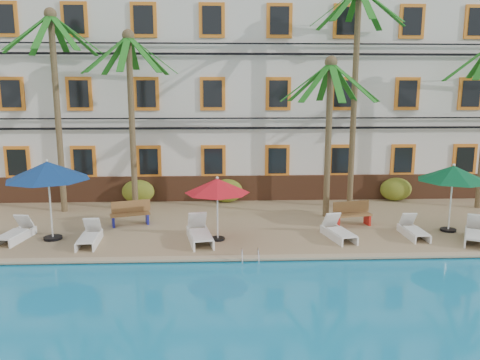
{
  "coord_description": "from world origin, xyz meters",
  "views": [
    {
      "loc": [
        -1.16,
        -14.7,
        5.41
      ],
      "look_at": [
        -0.42,
        3.0,
        2.0
      ],
      "focal_mm": 35.0,
      "sensor_mm": 36.0,
      "label": 1
    }
  ],
  "objects_px": {
    "lounger_e": "(413,230)",
    "bench_right": "(351,213)",
    "lounger_f": "(476,234)",
    "bench_left": "(130,213)",
    "lounger_d": "(338,231)",
    "palm_a": "(56,85)",
    "pool_ladder": "(250,260)",
    "palm_c": "(329,114)",
    "lounger_b": "(90,236)",
    "lounger_c": "(200,233)",
    "palm_b": "(131,97)",
    "umbrella_red": "(217,186)",
    "lounger_a": "(16,233)",
    "umbrella_green": "(453,174)",
    "palm_d": "(356,70)",
    "umbrella_blue": "(48,171)"
  },
  "relations": [
    {
      "from": "lounger_e",
      "to": "bench_right",
      "type": "relative_size",
      "value": 1.05
    },
    {
      "from": "lounger_f",
      "to": "bench_left",
      "type": "bearing_deg",
      "value": 167.98
    },
    {
      "from": "bench_left",
      "to": "lounger_d",
      "type": "bearing_deg",
      "value": -15.06
    },
    {
      "from": "palm_a",
      "to": "pool_ladder",
      "type": "bearing_deg",
      "value": -39.16
    },
    {
      "from": "palm_c",
      "to": "lounger_d",
      "type": "distance_m",
      "value": 4.95
    },
    {
      "from": "lounger_b",
      "to": "lounger_c",
      "type": "height_order",
      "value": "lounger_c"
    },
    {
      "from": "palm_b",
      "to": "bench_right",
      "type": "xyz_separation_m",
      "value": [
        8.79,
        -2.71,
        -4.41
      ]
    },
    {
      "from": "lounger_d",
      "to": "pool_ladder",
      "type": "bearing_deg",
      "value": -148.29
    },
    {
      "from": "umbrella_red",
      "to": "lounger_a",
      "type": "bearing_deg",
      "value": 177.89
    },
    {
      "from": "palm_c",
      "to": "umbrella_green",
      "type": "relative_size",
      "value": 2.55
    },
    {
      "from": "palm_b",
      "to": "lounger_d",
      "type": "bearing_deg",
      "value": -28.84
    },
    {
      "from": "lounger_b",
      "to": "bench_left",
      "type": "relative_size",
      "value": 1.11
    },
    {
      "from": "palm_d",
      "to": "lounger_c",
      "type": "height_order",
      "value": "palm_d"
    },
    {
      "from": "bench_right",
      "to": "palm_b",
      "type": "bearing_deg",
      "value": 162.85
    },
    {
      "from": "palm_d",
      "to": "lounger_c",
      "type": "distance_m",
      "value": 9.77
    },
    {
      "from": "umbrella_blue",
      "to": "lounger_f",
      "type": "bearing_deg",
      "value": -3.44
    },
    {
      "from": "lounger_e",
      "to": "pool_ladder",
      "type": "relative_size",
      "value": 2.21
    },
    {
      "from": "umbrella_blue",
      "to": "umbrella_red",
      "type": "relative_size",
      "value": 1.26
    },
    {
      "from": "lounger_b",
      "to": "lounger_e",
      "type": "height_order",
      "value": "lounger_b"
    },
    {
      "from": "lounger_c",
      "to": "lounger_d",
      "type": "bearing_deg",
      "value": 1.94
    },
    {
      "from": "lounger_c",
      "to": "pool_ladder",
      "type": "distance_m",
      "value": 2.48
    },
    {
      "from": "palm_b",
      "to": "umbrella_green",
      "type": "relative_size",
      "value": 2.99
    },
    {
      "from": "palm_c",
      "to": "pool_ladder",
      "type": "xyz_separation_m",
      "value": [
        -3.47,
        -4.97,
        -4.22
      ]
    },
    {
      "from": "lounger_c",
      "to": "lounger_f",
      "type": "distance_m",
      "value": 9.54
    },
    {
      "from": "palm_d",
      "to": "lounger_b",
      "type": "height_order",
      "value": "palm_d"
    },
    {
      "from": "palm_a",
      "to": "bench_left",
      "type": "height_order",
      "value": "palm_a"
    },
    {
      "from": "lounger_b",
      "to": "lounger_f",
      "type": "xyz_separation_m",
      "value": [
        13.28,
        -0.32,
        0.02
      ]
    },
    {
      "from": "palm_a",
      "to": "lounger_f",
      "type": "height_order",
      "value": "palm_a"
    },
    {
      "from": "lounger_c",
      "to": "pool_ladder",
      "type": "xyz_separation_m",
      "value": [
        1.63,
        -1.84,
        -0.3
      ]
    },
    {
      "from": "lounger_d",
      "to": "bench_right",
      "type": "height_order",
      "value": "bench_right"
    },
    {
      "from": "pool_ladder",
      "to": "lounger_b",
      "type": "bearing_deg",
      "value": 161.79
    },
    {
      "from": "palm_d",
      "to": "umbrella_green",
      "type": "xyz_separation_m",
      "value": [
        2.71,
        -3.69,
        -3.83
      ]
    },
    {
      "from": "pool_ladder",
      "to": "palm_b",
      "type": "bearing_deg",
      "value": 126.12
    },
    {
      "from": "palm_a",
      "to": "lounger_a",
      "type": "xyz_separation_m",
      "value": [
        -0.39,
        -3.95,
        -5.09
      ]
    },
    {
      "from": "umbrella_blue",
      "to": "lounger_c",
      "type": "relative_size",
      "value": 1.37
    },
    {
      "from": "palm_c",
      "to": "umbrella_green",
      "type": "bearing_deg",
      "value": -28.82
    },
    {
      "from": "umbrella_red",
      "to": "bench_right",
      "type": "distance_m",
      "value": 5.6
    },
    {
      "from": "palm_b",
      "to": "palm_a",
      "type": "bearing_deg",
      "value": -178.2
    },
    {
      "from": "palm_b",
      "to": "bench_left",
      "type": "bearing_deg",
      "value": -85.15
    },
    {
      "from": "lounger_b",
      "to": "palm_c",
      "type": "bearing_deg",
      "value": 19.9
    },
    {
      "from": "palm_c",
      "to": "lounger_c",
      "type": "xyz_separation_m",
      "value": [
        -5.1,
        -3.13,
        -3.92
      ]
    },
    {
      "from": "lounger_b",
      "to": "pool_ladder",
      "type": "distance_m",
      "value": 5.66
    },
    {
      "from": "bench_left",
      "to": "lounger_f",
      "type": "bearing_deg",
      "value": -12.02
    },
    {
      "from": "umbrella_blue",
      "to": "umbrella_green",
      "type": "bearing_deg",
      "value": 1.52
    },
    {
      "from": "lounger_a",
      "to": "lounger_c",
      "type": "relative_size",
      "value": 0.86
    },
    {
      "from": "palm_c",
      "to": "bench_left",
      "type": "distance_m",
      "value": 8.8
    },
    {
      "from": "umbrella_green",
      "to": "bench_right",
      "type": "height_order",
      "value": "umbrella_green"
    },
    {
      "from": "palm_d",
      "to": "lounger_e",
      "type": "relative_size",
      "value": 5.8
    },
    {
      "from": "umbrella_blue",
      "to": "lounger_f",
      "type": "distance_m",
      "value": 14.9
    },
    {
      "from": "umbrella_red",
      "to": "lounger_a",
      "type": "xyz_separation_m",
      "value": [
        -7.04,
        0.26,
        -1.66
      ]
    }
  ]
}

